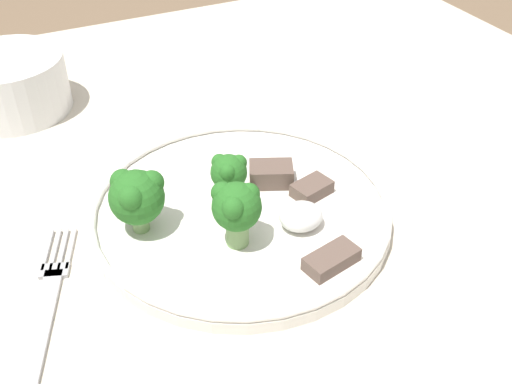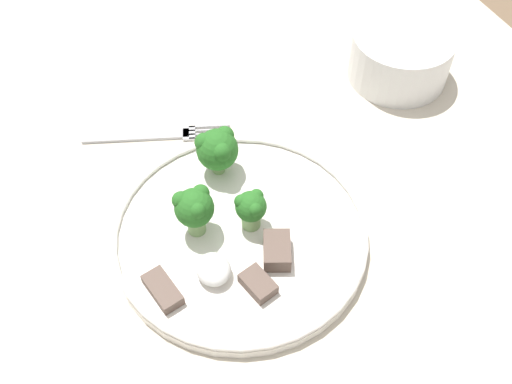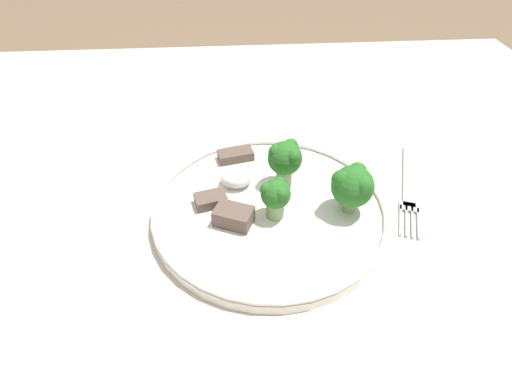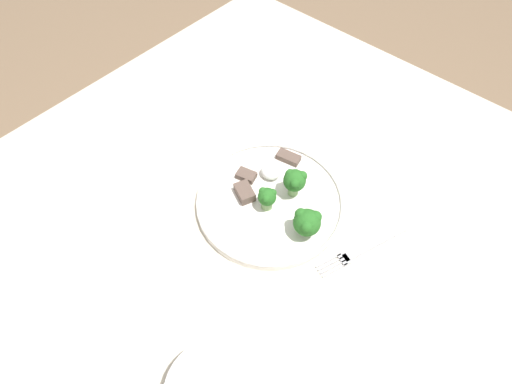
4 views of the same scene
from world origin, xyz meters
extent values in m
cube|color=beige|center=(0.00, 0.00, 0.70)|extent=(1.13, 1.08, 0.03)
cylinder|color=brown|center=(-0.51, 0.48, 0.34)|extent=(0.06, 0.06, 0.69)
cylinder|color=white|center=(0.02, 0.02, 0.72)|extent=(0.28, 0.28, 0.01)
torus|color=white|center=(0.02, 0.02, 0.73)|extent=(0.28, 0.28, 0.01)
cube|color=#B2B2B7|center=(-0.17, -0.04, 0.72)|extent=(0.06, 0.13, 0.00)
cube|color=#B2B2B7|center=(-0.15, 0.02, 0.72)|extent=(0.03, 0.02, 0.00)
cube|color=#B2B2B7|center=(-0.13, 0.04, 0.72)|extent=(0.02, 0.05, 0.00)
cube|color=#B2B2B7|center=(-0.14, 0.04, 0.72)|extent=(0.02, 0.05, 0.00)
cube|color=#B2B2B7|center=(-0.14, 0.05, 0.72)|extent=(0.02, 0.05, 0.00)
cube|color=#B2B2B7|center=(-0.15, 0.05, 0.72)|extent=(0.02, 0.05, 0.00)
cylinder|color=white|center=(-0.14, 0.32, 0.75)|extent=(0.13, 0.13, 0.07)
cylinder|color=white|center=(-0.14, 0.32, 0.74)|extent=(0.11, 0.11, 0.05)
cylinder|color=#7FA866|center=(0.00, -0.02, 0.74)|extent=(0.02, 0.02, 0.03)
sphere|color=#286B23|center=(0.00, -0.02, 0.77)|extent=(0.04, 0.04, 0.04)
sphere|color=#286B23|center=(0.01, -0.02, 0.78)|extent=(0.02, 0.02, 0.02)
sphere|color=#286B23|center=(-0.01, -0.01, 0.78)|extent=(0.02, 0.02, 0.02)
sphere|color=#286B23|center=(-0.01, -0.04, 0.78)|extent=(0.02, 0.02, 0.02)
cylinder|color=#7FA866|center=(0.02, 0.03, 0.74)|extent=(0.02, 0.02, 0.02)
sphere|color=#286B23|center=(0.02, 0.03, 0.76)|extent=(0.03, 0.03, 0.03)
sphere|color=#286B23|center=(0.03, 0.03, 0.77)|extent=(0.02, 0.02, 0.02)
sphere|color=#286B23|center=(0.01, 0.04, 0.77)|extent=(0.02, 0.02, 0.02)
sphere|color=#286B23|center=(0.01, 0.02, 0.77)|extent=(0.02, 0.02, 0.02)
cylinder|color=#7FA866|center=(-0.07, 0.03, 0.74)|extent=(0.02, 0.02, 0.02)
sphere|color=#286B23|center=(-0.07, 0.03, 0.76)|extent=(0.05, 0.05, 0.05)
sphere|color=#286B23|center=(-0.06, 0.03, 0.77)|extent=(0.02, 0.02, 0.02)
sphere|color=#286B23|center=(-0.08, 0.04, 0.77)|extent=(0.02, 0.02, 0.02)
sphere|color=#286B23|center=(-0.08, 0.02, 0.77)|extent=(0.02, 0.02, 0.02)
cube|color=brown|center=(0.09, 0.01, 0.73)|extent=(0.04, 0.03, 0.01)
cube|color=brown|center=(0.07, 0.04, 0.74)|extent=(0.05, 0.04, 0.02)
cube|color=brown|center=(0.06, -0.08, 0.73)|extent=(0.05, 0.03, 0.01)
ellipsoid|color=white|center=(0.06, -0.03, 0.74)|extent=(0.04, 0.04, 0.02)
camera|label=1|loc=(-0.15, -0.38, 1.08)|focal=42.00mm
camera|label=2|loc=(0.37, -0.12, 1.27)|focal=42.00mm
camera|label=3|loc=(0.06, 0.37, 1.05)|focal=28.00mm
camera|label=4|loc=(-0.23, 0.35, 1.36)|focal=28.00mm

